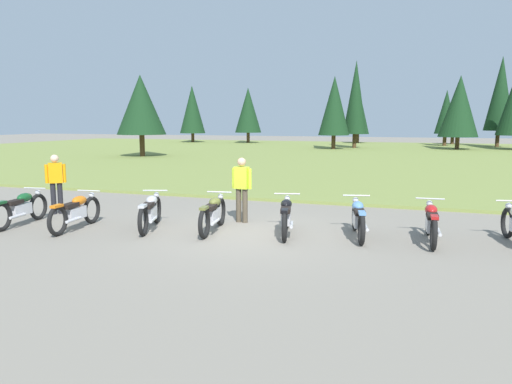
{
  "coord_description": "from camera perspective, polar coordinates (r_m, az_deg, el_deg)",
  "views": [
    {
      "loc": [
        3.73,
        -10.33,
        2.6
      ],
      "look_at": [
        0.0,
        0.6,
        0.9
      ],
      "focal_mm": 34.04,
      "sensor_mm": 36.0,
      "label": 1
    }
  ],
  "objects": [
    {
      "name": "motorcycle_olive",
      "position": [
        11.5,
        -5.07,
        -2.5
      ],
      "size": [
        0.65,
        2.09,
        0.88
      ],
      "color": "black",
      "rests_on": "ground"
    },
    {
      "name": "motorcycle_british_green",
      "position": [
        13.49,
        -25.9,
        -1.7
      ],
      "size": [
        0.64,
        2.09,
        0.88
      ],
      "color": "black",
      "rests_on": "ground"
    },
    {
      "name": "rider_in_hivis_vest",
      "position": [
        14.67,
        -22.46,
        1.27
      ],
      "size": [
        0.44,
        0.4,
        1.67
      ],
      "color": "black",
      "rests_on": "ground"
    },
    {
      "name": "motorcycle_sky_blue",
      "position": [
        11.14,
        11.93,
        -3.01
      ],
      "size": [
        0.74,
        2.07,
        0.88
      ],
      "color": "black",
      "rests_on": "ground"
    },
    {
      "name": "motorcycle_orange",
      "position": [
        12.47,
        -20.4,
        -2.15
      ],
      "size": [
        0.62,
        2.1,
        0.88
      ],
      "color": "black",
      "rests_on": "ground"
    },
    {
      "name": "rider_with_back_turned",
      "position": [
        12.4,
        -1.69,
        0.72
      ],
      "size": [
        0.55,
        0.25,
        1.67
      ],
      "color": "#4C4233",
      "rests_on": "ground"
    },
    {
      "name": "motorcycle_red",
      "position": [
        11.11,
        19.9,
        -3.36
      ],
      "size": [
        0.62,
        2.1,
        0.88
      ],
      "color": "black",
      "rests_on": "ground"
    },
    {
      "name": "grass_moorland",
      "position": [
        37.1,
        13.07,
        4.22
      ],
      "size": [
        80.0,
        44.0,
        0.1
      ],
      "primitive_type": "cube",
      "color": "olive",
      "rests_on": "ground"
    },
    {
      "name": "forest_treeline",
      "position": [
        47.15,
        15.98,
        9.86
      ],
      "size": [
        45.54,
        29.2,
        8.65
      ],
      "color": "#47331E",
      "rests_on": "ground"
    },
    {
      "name": "ground_plane",
      "position": [
        11.29,
        -0.99,
        -4.94
      ],
      "size": [
        140.0,
        140.0,
        0.0
      ],
      "primitive_type": "plane",
      "color": "gray"
    },
    {
      "name": "motorcycle_black",
      "position": [
        11.18,
        3.55,
        -2.8
      ],
      "size": [
        0.74,
        2.07,
        0.88
      ],
      "color": "black",
      "rests_on": "ground"
    },
    {
      "name": "motorcycle_silver",
      "position": [
        11.98,
        -12.3,
        -2.22
      ],
      "size": [
        0.85,
        2.03,
        0.88
      ],
      "color": "black",
      "rests_on": "ground"
    }
  ]
}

